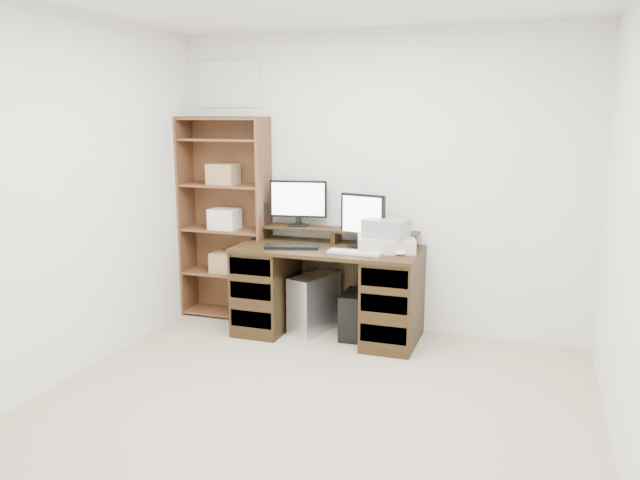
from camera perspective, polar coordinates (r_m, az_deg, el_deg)
The scene contains 14 objects.
room at distance 3.38m, azimuth -2.95°, elevation 1.86°, with size 3.54×4.04×2.54m.
desk at distance 5.18m, azimuth 0.77°, elevation -4.57°, with size 1.50×0.70×0.75m.
riser_shelf at distance 5.27m, azimuth 1.49°, elevation 0.77°, with size 1.40×0.22×0.12m.
monitor_wide at distance 5.36m, azimuth -2.00°, elevation 3.61°, with size 0.49×0.15×0.39m.
monitor_small at distance 5.09m, azimuth 3.92°, elevation 2.00°, with size 0.39×0.19×0.43m.
speaker at distance 5.47m, azimuth -5.21°, elevation 2.42°, with size 0.08×0.08×0.19m, color black.
keyboard_black at distance 5.06m, azimuth -2.62°, elevation -0.61°, with size 0.44×0.15×0.02m, color black.
keyboard_white at distance 4.86m, azimuth 3.20°, elevation -1.15°, with size 0.42×0.13×0.02m, color silver.
mouse at distance 4.83m, azimuth 7.31°, elevation -1.18°, with size 0.09×0.06×0.04m, color silver.
printer at distance 4.98m, azimuth 6.06°, elevation -0.35°, with size 0.45×0.33×0.11m, color beige.
basket at distance 4.95m, azimuth 6.09°, elevation 1.08°, with size 0.33×0.24×0.14m, color gray.
tower_silver at distance 5.32m, azimuth -0.52°, elevation -5.76°, with size 0.22×0.49×0.49m, color silver.
tower_black at distance 5.20m, azimuth 3.06°, elevation -6.81°, with size 0.18×0.39×0.38m.
bookshelf at distance 5.66m, azimuth -8.59°, elevation 2.14°, with size 0.80×0.30×1.80m.
Camera 1 is at (1.25, -3.09, 1.80)m, focal length 35.00 mm.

